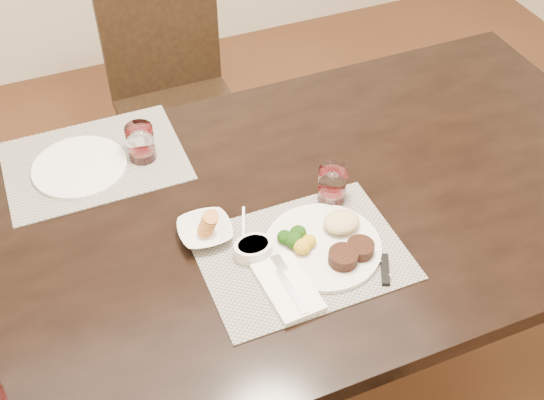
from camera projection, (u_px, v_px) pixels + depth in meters
name	position (u px, v px, depth m)	size (l,w,h in m)	color
ground_plane	(272.00, 375.00, 2.19)	(4.50, 4.50, 0.00)	#442715
dining_table	(273.00, 234.00, 1.72)	(2.00, 1.00, 0.75)	black
chair_far	(174.00, 89.00, 2.45)	(0.42, 0.42, 0.90)	black
placemat_near	(302.00, 255.00, 1.56)	(0.46, 0.34, 0.00)	gray
placemat_far	(95.00, 161.00, 1.79)	(0.46, 0.34, 0.00)	gray
dinner_plate	(329.00, 243.00, 1.56)	(0.27, 0.27, 0.05)	silver
napkin_fork	(288.00, 287.00, 1.48)	(0.11, 0.19, 0.02)	white
steak_knife	(380.00, 262.00, 1.54)	(0.07, 0.20, 0.01)	silver
cracker_bowl	(205.00, 231.00, 1.59)	(0.13, 0.13, 0.06)	silver
sauce_ramekin	(253.00, 248.00, 1.55)	(0.09, 0.13, 0.07)	silver
wine_glass_near	(332.00, 186.00, 1.66)	(0.07, 0.07, 0.10)	silver
far_plate	(80.00, 167.00, 1.77)	(0.24, 0.24, 0.01)	silver
wine_glass_far	(141.00, 144.00, 1.77)	(0.07, 0.07, 0.10)	silver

